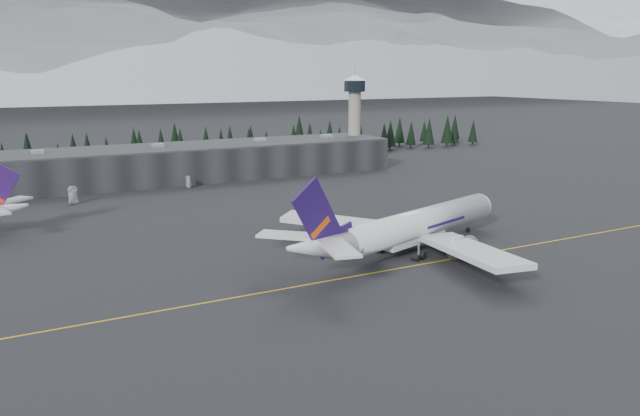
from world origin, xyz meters
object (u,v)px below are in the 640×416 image
control_tower (355,110)px  gse_vehicle_b (189,186)px  terminal (186,162)px  gse_vehicle_a (73,202)px  jet_main (405,229)px

control_tower → gse_vehicle_b: control_tower is taller
terminal → gse_vehicle_a: 52.04m
jet_main → gse_vehicle_a: jet_main is taller
gse_vehicle_b → gse_vehicle_a: bearing=-110.2°
control_tower → gse_vehicle_a: bearing=-165.2°
control_tower → jet_main: control_tower is taller
terminal → control_tower: 76.98m
terminal → jet_main: jet_main is taller
control_tower → gse_vehicle_b: (-79.64, -21.68, -22.67)m
terminal → control_tower: bearing=2.3°
control_tower → gse_vehicle_a: size_ratio=6.74×
terminal → jet_main: size_ratio=2.37×
gse_vehicle_a → control_tower: bearing=5.5°
terminal → control_tower: size_ratio=4.24×
gse_vehicle_b → jet_main: bearing=-24.0°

